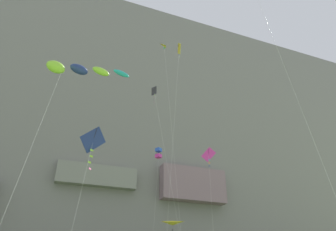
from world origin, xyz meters
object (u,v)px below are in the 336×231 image
kite_diamond_high_center (156,100)px  kite_diamond_high_left (209,159)px  kite_delta_upper_right (167,66)px  kite_windsock_front_field (77,69)px  kite_box_upper_left (158,153)px  kite_diamond_near_cliff (93,142)px  kite_diamond_mid_center (179,58)px

kite_diamond_high_center → kite_diamond_high_left: bearing=12.2°
kite_delta_upper_right → kite_windsock_front_field: (-12.39, -10.54, -11.36)m
kite_box_upper_left → kite_diamond_high_center: 15.29m
kite_delta_upper_right → kite_diamond_near_cliff: 21.25m
kite_windsock_front_field → kite_diamond_near_cliff: (2.35, 2.33, -5.47)m
kite_box_upper_left → kite_delta_upper_right: bearing=-103.6°
kite_delta_upper_right → kite_diamond_high_center: bearing=-127.3°
kite_diamond_high_left → kite_diamond_high_center: size_ratio=0.73×
kite_diamond_mid_center → kite_diamond_high_center: bearing=-160.4°
kite_diamond_high_center → kite_diamond_mid_center: bearing=19.6°
kite_diamond_high_center → kite_diamond_mid_center: kite_diamond_mid_center is taller
kite_windsock_front_field → kite_diamond_high_center: size_ratio=0.84×
kite_windsock_front_field → kite_diamond_high_left: (16.96, 8.35, -2.98)m
kite_diamond_high_left → kite_diamond_high_center: 9.58m
kite_diamond_near_cliff → kite_box_upper_left: bearing=56.1°
kite_diamond_mid_center → kite_box_upper_left: bearing=82.0°
kite_delta_upper_right → kite_diamond_mid_center: size_ratio=1.04×
kite_delta_upper_right → kite_windsock_front_field: kite_delta_upper_right is taller
kite_windsock_front_field → kite_diamond_high_left: size_ratio=1.15×
kite_diamond_mid_center → kite_diamond_near_cliff: kite_diamond_mid_center is taller
kite_box_upper_left → kite_delta_upper_right: size_ratio=0.65×
kite_delta_upper_right → kite_diamond_high_center: (-2.91, -3.82, -8.59)m
kite_diamond_high_left → kite_diamond_high_center: bearing=-167.8°
kite_diamond_high_center → kite_delta_upper_right: bearing=52.7°
kite_diamond_high_center → kite_diamond_mid_center: 9.15m
kite_delta_upper_right → kite_diamond_high_left: size_ratio=1.93×
kite_windsock_front_field → kite_diamond_near_cliff: bearing=44.8°
kite_windsock_front_field → kite_diamond_mid_center: size_ratio=0.62×
kite_windsock_front_field → kite_box_upper_left: bearing=54.6°
kite_diamond_high_left → kite_diamond_mid_center: 14.59m
kite_box_upper_left → kite_delta_upper_right: 14.19m
kite_box_upper_left → kite_diamond_mid_center: 15.89m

